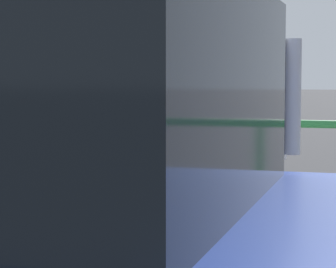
{
  "coord_description": "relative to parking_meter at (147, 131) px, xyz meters",
  "views": [
    {
      "loc": [
        1.61,
        -3.43,
        1.49
      ],
      "look_at": [
        0.42,
        0.44,
        1.17
      ],
      "focal_mm": 78.71,
      "sensor_mm": 36.0,
      "label": 1
    }
  ],
  "objects": [
    {
      "name": "pedestrian_at_meter",
      "position": [
        0.54,
        0.04,
        -0.0
      ],
      "size": [
        0.65,
        0.51,
        1.78
      ],
      "rotation": [
        0.0,
        0.0,
        -3.16
      ],
      "color": "brown",
      "rests_on": "sidewalk_curb"
    },
    {
      "name": "parking_meter",
      "position": [
        0.0,
        0.0,
        0.0
      ],
      "size": [
        0.15,
        0.16,
        1.47
      ],
      "rotation": [
        0.0,
        0.0,
        3.07
      ],
      "color": "slate",
      "rests_on": "sidewalk_curb"
    },
    {
      "name": "background_railing",
      "position": [
        -0.27,
        1.68,
        -0.31
      ],
      "size": [
        24.06,
        0.06,
        1.01
      ],
      "color": "#1E602D",
      "rests_on": "sidewalk_curb"
    }
  ]
}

